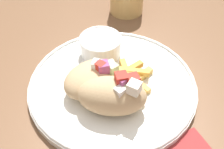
{
  "coord_description": "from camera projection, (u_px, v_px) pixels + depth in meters",
  "views": [
    {
      "loc": [
        -0.21,
        -0.28,
        1.11
      ],
      "look_at": [
        -0.0,
        -0.03,
        0.8
      ],
      "focal_mm": 42.0,
      "sensor_mm": 36.0,
      "label": 1
    }
  ],
  "objects": [
    {
      "name": "pita_sandwich_far",
      "position": [
        93.0,
        78.0,
        0.44
      ],
      "size": [
        0.1,
        0.08,
        0.06
      ],
      "rotation": [
        0.0,
        0.0,
        -0.04
      ],
      "color": "tan",
      "rests_on": "plate"
    },
    {
      "name": "sauce_ramekin",
      "position": [
        101.0,
        45.0,
        0.51
      ],
      "size": [
        0.08,
        0.08,
        0.04
      ],
      "color": "white",
      "rests_on": "plate"
    },
    {
      "name": "table",
      "position": [
        104.0,
        105.0,
        0.55
      ],
      "size": [
        1.22,
        1.22,
        0.76
      ],
      "color": "brown",
      "rests_on": "ground_plane"
    },
    {
      "name": "fries_pile",
      "position": [
        128.0,
        77.0,
        0.46
      ],
      "size": [
        0.08,
        0.1,
        0.03
      ],
      "color": "gold",
      "rests_on": "plate"
    },
    {
      "name": "pita_sandwich_near",
      "position": [
        113.0,
        95.0,
        0.4
      ],
      "size": [
        0.12,
        0.12,
        0.07
      ],
      "rotation": [
        0.0,
        0.0,
        -0.78
      ],
      "color": "tan",
      "rests_on": "plate"
    },
    {
      "name": "plate",
      "position": [
        112.0,
        84.0,
        0.47
      ],
      "size": [
        0.3,
        0.3,
        0.02
      ],
      "color": "white",
      "rests_on": "table"
    }
  ]
}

